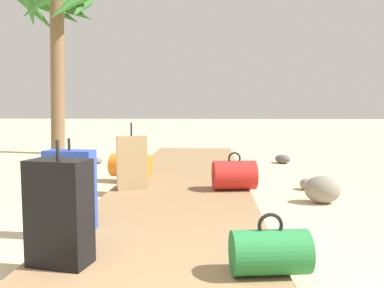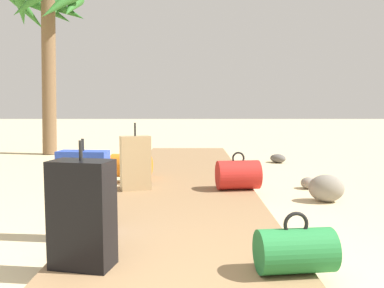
{
  "view_description": "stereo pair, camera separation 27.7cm",
  "coord_description": "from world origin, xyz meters",
  "px_view_note": "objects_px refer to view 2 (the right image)",
  "views": [
    {
      "loc": [
        0.38,
        -1.45,
        1.14
      ],
      "look_at": [
        0.1,
        4.75,
        0.55
      ],
      "focal_mm": 37.79,
      "sensor_mm": 36.0,
      "label": 1
    },
    {
      "loc": [
        0.1,
        -1.46,
        1.14
      ],
      "look_at": [
        0.1,
        4.75,
        0.55
      ],
      "focal_mm": 37.79,
      "sensor_mm": 36.0,
      "label": 2
    }
  ],
  "objects_px": {
    "duffel_bag_orange": "(131,166)",
    "suitcase_tan": "(135,163)",
    "duffel_bag_red": "(238,175)",
    "palm_tree_far_left": "(48,26)",
    "suitcase_black": "(82,214)",
    "suitcase_blue": "(84,191)",
    "duffel_bag_green": "(295,250)"
  },
  "relations": [
    {
      "from": "duffel_bag_orange",
      "to": "suitcase_tan",
      "type": "height_order",
      "value": "suitcase_tan"
    },
    {
      "from": "duffel_bag_red",
      "to": "palm_tree_far_left",
      "type": "xyz_separation_m",
      "value": [
        -3.94,
        4.51,
        2.72
      ]
    },
    {
      "from": "suitcase_black",
      "to": "suitcase_blue",
      "type": "relative_size",
      "value": 1.06
    },
    {
      "from": "duffel_bag_orange",
      "to": "palm_tree_far_left",
      "type": "xyz_separation_m",
      "value": [
        -2.44,
        3.66,
        2.73
      ]
    },
    {
      "from": "duffel_bag_red",
      "to": "palm_tree_far_left",
      "type": "relative_size",
      "value": 0.15
    },
    {
      "from": "duffel_bag_orange",
      "to": "suitcase_tan",
      "type": "bearing_deg",
      "value": -77.59
    },
    {
      "from": "duffel_bag_orange",
      "to": "palm_tree_far_left",
      "type": "bearing_deg",
      "value": 123.74
    },
    {
      "from": "duffel_bag_red",
      "to": "suitcase_black",
      "type": "bearing_deg",
      "value": -117.71
    },
    {
      "from": "suitcase_black",
      "to": "duffel_bag_green",
      "type": "bearing_deg",
      "value": -3.92
    },
    {
      "from": "palm_tree_far_left",
      "to": "suitcase_tan",
      "type": "bearing_deg",
      "value": -59.86
    },
    {
      "from": "duffel_bag_green",
      "to": "suitcase_blue",
      "type": "bearing_deg",
      "value": 151.47
    },
    {
      "from": "duffel_bag_orange",
      "to": "suitcase_tan",
      "type": "distance_m",
      "value": 0.92
    },
    {
      "from": "duffel_bag_orange",
      "to": "duffel_bag_red",
      "type": "bearing_deg",
      "value": -29.67
    },
    {
      "from": "suitcase_black",
      "to": "duffel_bag_orange",
      "type": "distance_m",
      "value": 3.34
    },
    {
      "from": "suitcase_tan",
      "to": "duffel_bag_red",
      "type": "bearing_deg",
      "value": 1.58
    },
    {
      "from": "duffel_bag_green",
      "to": "duffel_bag_orange",
      "type": "bearing_deg",
      "value": 114.52
    },
    {
      "from": "suitcase_blue",
      "to": "duffel_bag_green",
      "type": "height_order",
      "value": "suitcase_blue"
    },
    {
      "from": "suitcase_black",
      "to": "duffel_bag_red",
      "type": "relative_size",
      "value": 1.45
    },
    {
      "from": "suitcase_blue",
      "to": "suitcase_tan",
      "type": "height_order",
      "value": "suitcase_tan"
    },
    {
      "from": "duffel_bag_green",
      "to": "suitcase_tan",
      "type": "xyz_separation_m",
      "value": [
        -1.37,
        2.54,
        0.2
      ]
    },
    {
      "from": "suitcase_tan",
      "to": "duffel_bag_green",
      "type": "bearing_deg",
      "value": -61.7
    },
    {
      "from": "duffel_bag_red",
      "to": "suitcase_tan",
      "type": "bearing_deg",
      "value": -178.42
    },
    {
      "from": "duffel_bag_green",
      "to": "palm_tree_far_left",
      "type": "bearing_deg",
      "value": 119.49
    },
    {
      "from": "suitcase_black",
      "to": "duffel_bag_red",
      "type": "bearing_deg",
      "value": 62.29
    },
    {
      "from": "suitcase_tan",
      "to": "palm_tree_far_left",
      "type": "xyz_separation_m",
      "value": [
        -2.64,
        4.55,
        2.57
      ]
    },
    {
      "from": "duffel_bag_red",
      "to": "duffel_bag_orange",
      "type": "distance_m",
      "value": 1.72
    },
    {
      "from": "duffel_bag_red",
      "to": "suitcase_tan",
      "type": "relative_size",
      "value": 0.68
    },
    {
      "from": "duffel_bag_green",
      "to": "duffel_bag_red",
      "type": "bearing_deg",
      "value": 91.56
    },
    {
      "from": "suitcase_blue",
      "to": "palm_tree_far_left",
      "type": "relative_size",
      "value": 0.2
    },
    {
      "from": "suitcase_tan",
      "to": "palm_tree_far_left",
      "type": "distance_m",
      "value": 5.85
    },
    {
      "from": "suitcase_black",
      "to": "palm_tree_far_left",
      "type": "xyz_separation_m",
      "value": [
        -2.63,
        6.99,
        2.55
      ]
    },
    {
      "from": "duffel_bag_orange",
      "to": "palm_tree_far_left",
      "type": "relative_size",
      "value": 0.16
    }
  ]
}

